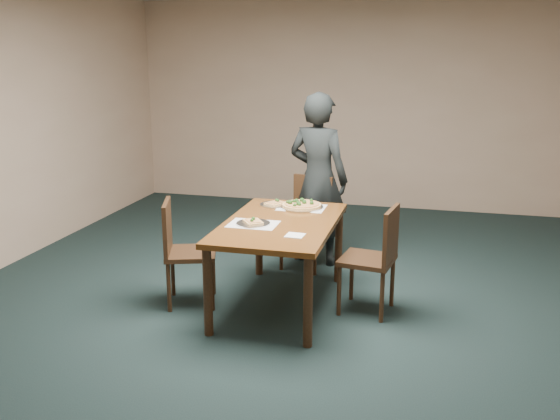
% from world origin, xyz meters
% --- Properties ---
extents(ground, '(8.00, 8.00, 0.00)m').
position_xyz_m(ground, '(0.00, 0.00, 0.00)').
color(ground, black).
rests_on(ground, ground).
extents(room_shell, '(8.00, 8.00, 8.00)m').
position_xyz_m(room_shell, '(0.00, 0.00, 1.74)').
color(room_shell, tan).
rests_on(room_shell, ground).
extents(dining_table, '(0.90, 1.50, 0.75)m').
position_xyz_m(dining_table, '(-0.05, 0.30, 0.66)').
color(dining_table, '#532C10').
rests_on(dining_table, ground).
extents(chair_far, '(0.49, 0.49, 0.91)m').
position_xyz_m(chair_far, '(-0.03, 1.38, 0.52)').
color(chair_far, black).
rests_on(chair_far, ground).
extents(chair_left, '(0.53, 0.53, 0.91)m').
position_xyz_m(chair_left, '(-0.88, 0.14, 0.52)').
color(chair_left, black).
rests_on(chair_left, ground).
extents(chair_right, '(0.48, 0.48, 0.91)m').
position_xyz_m(chair_right, '(0.75, 0.37, 0.52)').
color(chair_right, black).
rests_on(chair_right, ground).
extents(diner, '(0.72, 0.57, 1.74)m').
position_xyz_m(diner, '(0.03, 1.52, 0.87)').
color(diner, black).
rests_on(diner, ground).
extents(placemat_main, '(0.42, 0.32, 0.00)m').
position_xyz_m(placemat_main, '(0.02, 0.80, 0.75)').
color(placemat_main, white).
rests_on(placemat_main, dining_table).
extents(placemat_near, '(0.40, 0.30, 0.00)m').
position_xyz_m(placemat_near, '(-0.24, 0.17, 0.75)').
color(placemat_near, white).
rests_on(placemat_near, dining_table).
extents(pizza_pan, '(0.39, 0.39, 0.08)m').
position_xyz_m(pizza_pan, '(0.02, 0.80, 0.77)').
color(pizza_pan, silver).
rests_on(pizza_pan, dining_table).
extents(slice_plate_near, '(0.28, 0.28, 0.06)m').
position_xyz_m(slice_plate_near, '(-0.24, 0.17, 0.76)').
color(slice_plate_near, silver).
rests_on(slice_plate_near, dining_table).
extents(slice_plate_far, '(0.28, 0.28, 0.05)m').
position_xyz_m(slice_plate_far, '(-0.23, 0.83, 0.76)').
color(slice_plate_far, silver).
rests_on(slice_plate_far, dining_table).
extents(napkin, '(0.15, 0.15, 0.01)m').
position_xyz_m(napkin, '(0.16, -0.06, 0.75)').
color(napkin, white).
rests_on(napkin, dining_table).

